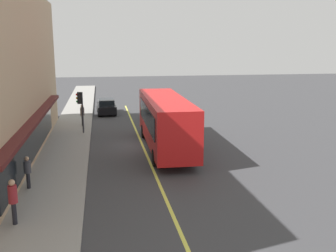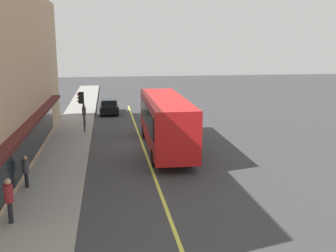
{
  "view_description": "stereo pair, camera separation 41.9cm",
  "coord_description": "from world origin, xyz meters",
  "px_view_note": "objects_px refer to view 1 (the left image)",
  "views": [
    {
      "loc": [
        -26.35,
        2.77,
        6.93
      ],
      "look_at": [
        -1.45,
        -1.59,
        1.6
      ],
      "focal_mm": 41.42,
      "sensor_mm": 36.0,
      "label": 1
    },
    {
      "loc": [
        -26.42,
        2.36,
        6.93
      ],
      "look_at": [
        -1.45,
        -1.59,
        1.6
      ],
      "focal_mm": 41.42,
      "sensor_mm": 36.0,
      "label": 2
    }
  ],
  "objects_px": {
    "car_black": "(106,107)",
    "pedestrian_waiting": "(82,113)",
    "pedestrian_at_corner": "(28,169)",
    "traffic_light": "(80,103)",
    "car_white": "(160,114)",
    "bus": "(165,120)",
    "pedestrian_by_curb": "(13,197)"
  },
  "relations": [
    {
      "from": "bus",
      "to": "car_white",
      "type": "distance_m",
      "value": 9.59
    },
    {
      "from": "pedestrian_waiting",
      "to": "pedestrian_by_curb",
      "type": "height_order",
      "value": "pedestrian_by_curb"
    },
    {
      "from": "traffic_light",
      "to": "pedestrian_by_curb",
      "type": "height_order",
      "value": "traffic_light"
    },
    {
      "from": "bus",
      "to": "pedestrian_waiting",
      "type": "bearing_deg",
      "value": 35.11
    },
    {
      "from": "car_black",
      "to": "pedestrian_by_curb",
      "type": "xyz_separation_m",
      "value": [
        -24.8,
        3.95,
        0.5
      ]
    },
    {
      "from": "car_black",
      "to": "pedestrian_at_corner",
      "type": "height_order",
      "value": "pedestrian_at_corner"
    },
    {
      "from": "pedestrian_at_corner",
      "to": "pedestrian_waiting",
      "type": "bearing_deg",
      "value": -7.73
    },
    {
      "from": "traffic_light",
      "to": "pedestrian_waiting",
      "type": "relative_size",
      "value": 1.77
    },
    {
      "from": "bus",
      "to": "car_black",
      "type": "bearing_deg",
      "value": 14.14
    },
    {
      "from": "car_black",
      "to": "pedestrian_at_corner",
      "type": "relative_size",
      "value": 2.75
    },
    {
      "from": "traffic_light",
      "to": "car_black",
      "type": "relative_size",
      "value": 0.73
    },
    {
      "from": "traffic_light",
      "to": "pedestrian_by_curb",
      "type": "bearing_deg",
      "value": 173.31
    },
    {
      "from": "traffic_light",
      "to": "car_white",
      "type": "distance_m",
      "value": 8.17
    },
    {
      "from": "car_black",
      "to": "pedestrian_waiting",
      "type": "relative_size",
      "value": 2.41
    },
    {
      "from": "traffic_light",
      "to": "pedestrian_at_corner",
      "type": "height_order",
      "value": "traffic_light"
    },
    {
      "from": "pedestrian_by_curb",
      "to": "pedestrian_at_corner",
      "type": "distance_m",
      "value": 3.91
    },
    {
      "from": "car_black",
      "to": "pedestrian_waiting",
      "type": "bearing_deg",
      "value": 161.43
    },
    {
      "from": "car_white",
      "to": "bus",
      "type": "bearing_deg",
      "value": 173.43
    },
    {
      "from": "car_black",
      "to": "traffic_light",
      "type": "bearing_deg",
      "value": 166.95
    },
    {
      "from": "car_white",
      "to": "pedestrian_waiting",
      "type": "relative_size",
      "value": 2.4
    },
    {
      "from": "traffic_light",
      "to": "car_white",
      "type": "relative_size",
      "value": 0.74
    },
    {
      "from": "traffic_light",
      "to": "pedestrian_at_corner",
      "type": "bearing_deg",
      "value": 170.44
    },
    {
      "from": "bus",
      "to": "pedestrian_waiting",
      "type": "distance_m",
      "value": 10.05
    },
    {
      "from": "car_white",
      "to": "car_black",
      "type": "distance_m",
      "value": 6.92
    },
    {
      "from": "car_black",
      "to": "pedestrian_by_curb",
      "type": "distance_m",
      "value": 25.11
    },
    {
      "from": "traffic_light",
      "to": "car_white",
      "type": "bearing_deg",
      "value": -59.21
    },
    {
      "from": "pedestrian_waiting",
      "to": "pedestrian_at_corner",
      "type": "xyz_separation_m",
      "value": [
        -14.61,
        1.98,
        -0.15
      ]
    },
    {
      "from": "pedestrian_waiting",
      "to": "pedestrian_by_curb",
      "type": "bearing_deg",
      "value": 174.32
    },
    {
      "from": "pedestrian_waiting",
      "to": "traffic_light",
      "type": "bearing_deg",
      "value": 179.99
    },
    {
      "from": "pedestrian_by_curb",
      "to": "pedestrian_waiting",
      "type": "bearing_deg",
      "value": -5.68
    },
    {
      "from": "pedestrian_by_curb",
      "to": "car_white",
      "type": "bearing_deg",
      "value": -23.75
    },
    {
      "from": "car_white",
      "to": "pedestrian_by_curb",
      "type": "height_order",
      "value": "pedestrian_by_curb"
    }
  ]
}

